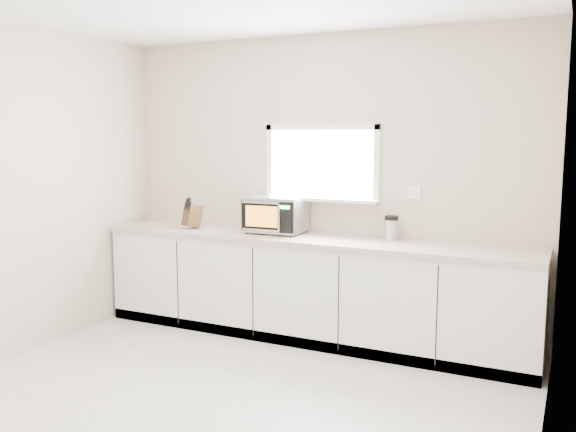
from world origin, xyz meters
The scene contains 8 objects.
ground centered at (0.00, 0.00, 0.00)m, with size 4.00×4.00×0.00m, color beige.
back_wall centered at (0.00, 2.00, 1.36)m, with size 4.00×0.17×2.70m.
cabinets centered at (0.00, 1.70, 0.44)m, with size 3.92×0.60×0.88m, color white.
countertop centered at (0.00, 1.69, 0.90)m, with size 3.92×0.64×0.04m, color beige.
microwave centered at (-0.36, 1.77, 1.09)m, with size 0.54×0.44×0.33m.
knife_block centered at (-1.19, 1.64, 1.05)m, with size 0.15×0.23×0.30m.
cutting_board centered at (-0.45, 1.94, 1.07)m, with size 0.29×0.29×0.02m, color #9F5D3D.
coffee_grinder centered at (0.69, 1.88, 1.02)m, with size 0.13×0.13×0.21m.
Camera 1 is at (2.12, -3.14, 1.83)m, focal length 38.00 mm.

